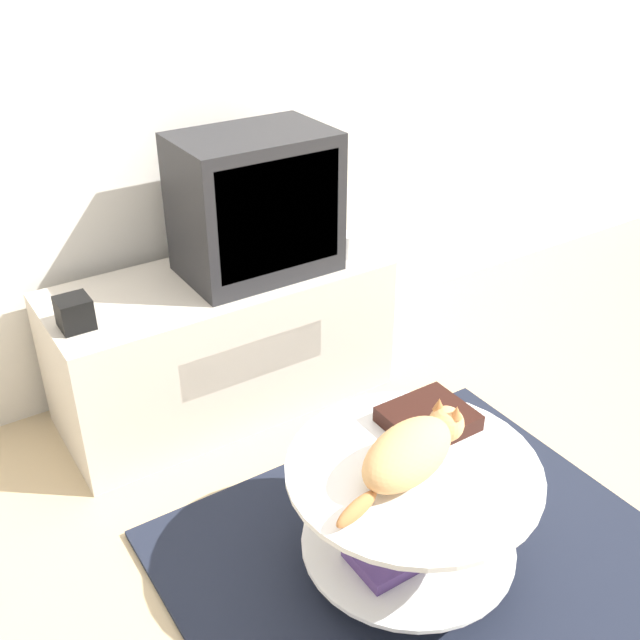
{
  "coord_description": "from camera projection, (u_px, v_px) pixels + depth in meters",
  "views": [
    {
      "loc": [
        -1.17,
        -1.18,
        1.83
      ],
      "look_at": [
        -0.03,
        0.57,
        0.62
      ],
      "focal_mm": 42.0,
      "sensor_mm": 36.0,
      "label": 1
    }
  ],
  "objects": [
    {
      "name": "mug",
      "position": [
        346.0,
        246.0,
        2.94
      ],
      "size": [
        0.08,
        0.08,
        0.1
      ],
      "color": "white",
      "rests_on": "tv_stand"
    },
    {
      "name": "speaker",
      "position": [
        75.0,
        313.0,
        2.46
      ],
      "size": [
        0.11,
        0.11,
        0.11
      ],
      "color": "black",
      "rests_on": "tv_stand"
    },
    {
      "name": "cat",
      "position": [
        411.0,
        451.0,
        2.06
      ],
      "size": [
        0.54,
        0.27,
        0.14
      ],
      "rotation": [
        0.0,
        0.0,
        0.29
      ],
      "color": "tan",
      "rests_on": "coffee_table"
    },
    {
      "name": "ground_plane",
      "position": [
        428.0,
        568.0,
        2.32
      ],
      "size": [
        12.0,
        12.0,
        0.0
      ],
      "primitive_type": "plane",
      "color": "tan"
    },
    {
      "name": "coffee_table",
      "position": [
        409.0,
        507.0,
        2.17
      ],
      "size": [
        0.73,
        0.73,
        0.4
      ],
      "color": "#B2B2B7",
      "rests_on": "rug"
    },
    {
      "name": "tv_stand",
      "position": [
        223.0,
        341.0,
        2.95
      ],
      "size": [
        1.29,
        0.53,
        0.56
      ],
      "color": "beige",
      "rests_on": "ground_plane"
    },
    {
      "name": "wall_back",
      "position": [
        192.0,
        55.0,
        2.75
      ],
      "size": [
        8.0,
        0.05,
        2.6
      ],
      "color": "silver",
      "rests_on": "ground_plane"
    },
    {
      "name": "rug",
      "position": [
        428.0,
        566.0,
        2.32
      ],
      "size": [
        1.48,
        1.28,
        0.02
      ],
      "color": "#1E2333",
      "rests_on": "ground_plane"
    },
    {
      "name": "dvd_box",
      "position": [
        428.0,
        419.0,
        2.25
      ],
      "size": [
        0.25,
        0.22,
        0.05
      ],
      "color": "black",
      "rests_on": "coffee_table"
    },
    {
      "name": "tv",
      "position": [
        255.0,
        204.0,
        2.74
      ],
      "size": [
        0.56,
        0.37,
        0.53
      ],
      "color": "#232326",
      "rests_on": "tv_stand"
    }
  ]
}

